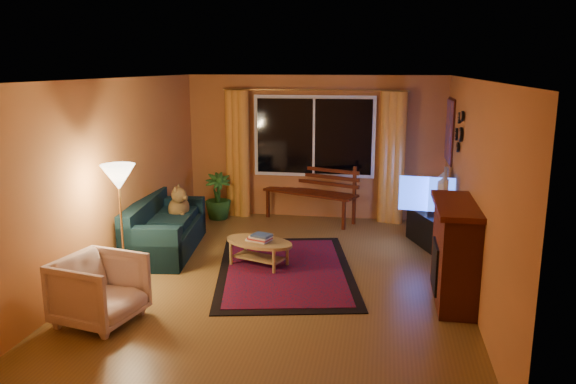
% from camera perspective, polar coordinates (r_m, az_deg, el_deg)
% --- Properties ---
extents(floor, '(4.50, 6.00, 0.02)m').
position_cam_1_polar(floor, '(7.32, -0.40, -8.64)').
color(floor, brown).
rests_on(floor, ground).
extents(ceiling, '(4.50, 6.00, 0.02)m').
position_cam_1_polar(ceiling, '(6.82, -0.44, 11.50)').
color(ceiling, white).
rests_on(ceiling, ground).
extents(wall_back, '(4.50, 0.02, 2.50)m').
position_cam_1_polar(wall_back, '(9.89, 2.68, 4.54)').
color(wall_back, '#C5763A').
rests_on(wall_back, ground).
extents(wall_left, '(0.02, 6.00, 2.50)m').
position_cam_1_polar(wall_left, '(7.68, -17.26, 1.60)').
color(wall_left, '#C5763A').
rests_on(wall_left, ground).
extents(wall_right, '(0.02, 6.00, 2.50)m').
position_cam_1_polar(wall_right, '(6.93, 18.30, 0.37)').
color(wall_right, '#C5763A').
rests_on(wall_right, ground).
extents(window, '(2.00, 0.02, 1.30)m').
position_cam_1_polar(window, '(9.80, 2.64, 5.65)').
color(window, black).
rests_on(window, wall_back).
extents(curtain_rod, '(3.20, 0.03, 0.03)m').
position_cam_1_polar(curtain_rod, '(9.69, 2.66, 10.32)').
color(curtain_rod, '#BF8C3F').
rests_on(curtain_rod, wall_back).
extents(curtain_left, '(0.36, 0.36, 2.24)m').
position_cam_1_polar(curtain_left, '(10.04, -5.11, 3.88)').
color(curtain_left, orange).
rests_on(curtain_left, ground).
extents(curtain_right, '(0.36, 0.36, 2.24)m').
position_cam_1_polar(curtain_right, '(9.71, 10.52, 3.41)').
color(curtain_right, orange).
rests_on(curtain_right, ground).
extents(bench, '(1.73, 1.08, 0.50)m').
position_cam_1_polar(bench, '(9.80, 2.24, -1.49)').
color(bench, '#421508').
rests_on(bench, ground).
extents(potted_plant, '(0.60, 0.60, 0.81)m').
position_cam_1_polar(potted_plant, '(9.96, -7.14, -0.43)').
color(potted_plant, '#235B1E').
rests_on(potted_plant, ground).
extents(sofa, '(1.04, 1.97, 0.76)m').
position_cam_1_polar(sofa, '(8.35, -12.32, -3.39)').
color(sofa, black).
rests_on(sofa, ground).
extents(dog, '(0.46, 0.52, 0.48)m').
position_cam_1_polar(dog, '(8.65, -11.05, -1.16)').
color(dog, brown).
rests_on(dog, sofa).
extents(armchair, '(0.86, 0.90, 0.79)m').
position_cam_1_polar(armchair, '(6.27, -18.62, -9.11)').
color(armchair, beige).
rests_on(armchair, ground).
extents(floor_lamp, '(0.29, 0.29, 1.54)m').
position_cam_1_polar(floor_lamp, '(6.97, -16.53, -3.52)').
color(floor_lamp, '#BF8C3F').
rests_on(floor_lamp, ground).
extents(rug, '(2.27, 3.05, 0.02)m').
position_cam_1_polar(rug, '(7.51, -0.29, -7.90)').
color(rug, maroon).
rests_on(rug, ground).
extents(coffee_table, '(1.26, 1.26, 0.36)m').
position_cam_1_polar(coffee_table, '(7.63, -2.95, -6.23)').
color(coffee_table, '#AD8C4C').
rests_on(coffee_table, ground).
extents(tv_console, '(0.79, 1.24, 0.49)m').
position_cam_1_polar(tv_console, '(8.64, 14.68, -3.91)').
color(tv_console, black).
rests_on(tv_console, ground).
extents(television, '(0.25, 1.13, 0.64)m').
position_cam_1_polar(television, '(8.50, 14.89, -0.25)').
color(television, black).
rests_on(television, tv_console).
extents(fireplace, '(0.40, 1.20, 1.10)m').
position_cam_1_polar(fireplace, '(6.70, 16.58, -6.14)').
color(fireplace, maroon).
rests_on(fireplace, ground).
extents(mirror_cluster, '(0.06, 0.60, 0.56)m').
position_cam_1_polar(mirror_cluster, '(8.11, 16.92, 6.13)').
color(mirror_cluster, black).
rests_on(mirror_cluster, wall_right).
extents(painting, '(0.04, 0.76, 0.96)m').
position_cam_1_polar(painting, '(9.27, 16.08, 6.00)').
color(painting, '#DF552A').
rests_on(painting, wall_right).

